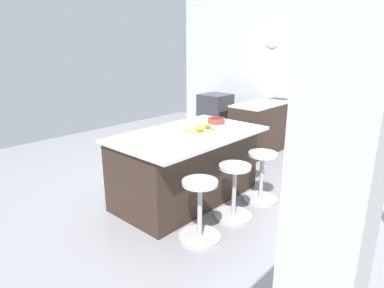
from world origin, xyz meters
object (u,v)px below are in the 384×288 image
(stool_near_camera, at_px, (200,212))
(apple_yellow, at_px, (200,128))
(stool_middle, at_px, (234,193))
(cutting_board, at_px, (199,130))
(fruit_bowl, at_px, (216,120))
(stool_by_window, at_px, (261,178))
(apple_green, at_px, (208,126))
(oven_range, at_px, (215,114))
(kitchen_island, at_px, (186,166))

(stool_near_camera, relative_size, apple_yellow, 7.25)
(stool_middle, distance_m, apple_yellow, 0.89)
(cutting_board, relative_size, fruit_bowl, 1.51)
(stool_near_camera, bearing_deg, cutting_board, -138.35)
(stool_by_window, relative_size, apple_yellow, 7.25)
(apple_green, distance_m, fruit_bowl, 0.39)
(cutting_board, relative_size, apple_green, 5.07)
(stool_middle, xyz_separation_m, apple_green, (-0.27, -0.62, 0.64))
(apple_yellow, distance_m, fruit_bowl, 0.56)
(oven_range, bearing_deg, cutting_board, 34.79)
(kitchen_island, xyz_separation_m, stool_middle, (0.00, 0.75, -0.15))
(oven_range, bearing_deg, stool_near_camera, 36.44)
(kitchen_island, height_order, apple_green, apple_green)
(cutting_board, xyz_separation_m, apple_green, (-0.10, 0.06, 0.05))
(apple_yellow, bearing_deg, stool_middle, 81.00)
(oven_range, xyz_separation_m, cutting_board, (2.65, 1.84, 0.46))
(kitchen_island, xyz_separation_m, fruit_bowl, (-0.63, -0.03, 0.48))
(stool_near_camera, height_order, apple_yellow, apple_yellow)
(stool_by_window, xyz_separation_m, stool_near_camera, (1.19, 0.00, 0.00))
(kitchen_island, height_order, apple_yellow, apple_yellow)
(stool_by_window, xyz_separation_m, fruit_bowl, (-0.03, -0.77, 0.63))
(stool_by_window, height_order, stool_middle, same)
(stool_by_window, bearing_deg, oven_range, -131.41)
(kitchen_island, distance_m, apple_green, 0.58)
(kitchen_island, xyz_separation_m, apple_green, (-0.27, 0.12, 0.50))
(stool_near_camera, height_order, fruit_bowl, fruit_bowl)
(oven_range, distance_m, apple_green, 3.22)
(apple_yellow, relative_size, fruit_bowl, 0.37)
(stool_near_camera, distance_m, apple_yellow, 1.12)
(stool_near_camera, bearing_deg, stool_by_window, 180.00)
(stool_near_camera, relative_size, cutting_board, 1.78)
(apple_green, distance_m, apple_yellow, 0.17)
(stool_near_camera, xyz_separation_m, apple_green, (-0.86, -0.62, 0.64))
(stool_middle, relative_size, apple_green, 9.06)
(cutting_board, height_order, fruit_bowl, fruit_bowl)
(stool_middle, distance_m, apple_green, 0.93)
(stool_by_window, bearing_deg, stool_near_camera, 0.00)
(apple_green, bearing_deg, apple_yellow, 5.73)
(stool_by_window, xyz_separation_m, cutting_board, (0.43, -0.68, 0.60))
(cutting_board, bearing_deg, kitchen_island, -22.24)
(oven_range, bearing_deg, apple_green, 36.66)
(oven_range, distance_m, cutting_board, 3.26)
(kitchen_island, bearing_deg, cutting_board, 157.76)
(kitchen_island, relative_size, stool_middle, 2.94)
(kitchen_island, relative_size, stool_by_window, 2.94)
(stool_middle, bearing_deg, apple_yellow, -99.00)
(stool_middle, height_order, cutting_board, cutting_board)
(fruit_bowl, bearing_deg, apple_green, 22.78)
(oven_range, xyz_separation_m, apple_yellow, (2.72, 1.91, 0.51))
(stool_near_camera, bearing_deg, fruit_bowl, -147.71)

